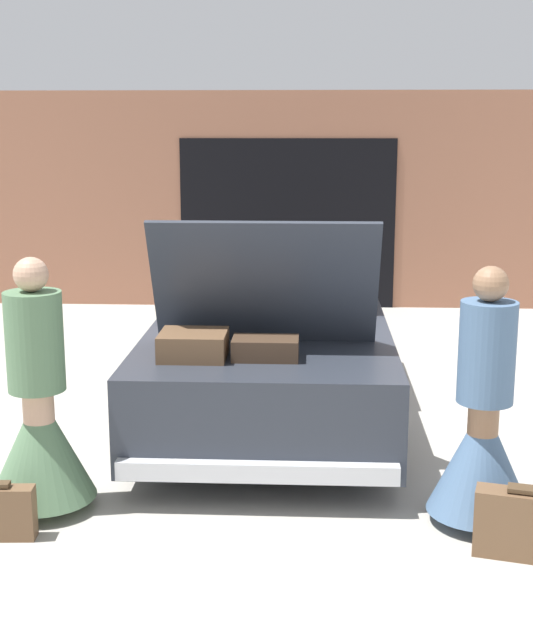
% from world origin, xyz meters
% --- Properties ---
extents(ground_plane, '(40.00, 40.00, 0.00)m').
position_xyz_m(ground_plane, '(0.00, 0.00, 0.00)').
color(ground_plane, '#ADA89E').
extents(garage_wall_back, '(12.00, 0.14, 2.80)m').
position_xyz_m(garage_wall_back, '(0.00, 4.03, 1.39)').
color(garage_wall_back, '#9E664C').
rests_on(garage_wall_back, ground_plane).
extents(car, '(1.90, 4.99, 1.76)m').
position_xyz_m(car, '(-0.00, 0.01, 0.58)').
color(car, '#2D333D').
rests_on(car, ground_plane).
extents(person_left, '(0.67, 0.67, 1.61)m').
position_xyz_m(person_left, '(-1.36, -2.47, 0.57)').
color(person_left, tan).
rests_on(person_left, ground_plane).
extents(person_right, '(0.64, 0.64, 1.59)m').
position_xyz_m(person_right, '(1.36, -2.54, 0.56)').
color(person_right, '#997051').
rests_on(person_right, ground_plane).
extents(suitcase_beside_right_person, '(0.55, 0.29, 0.42)m').
position_xyz_m(suitcase_beside_right_person, '(1.52, -2.98, 0.20)').
color(suitcase_beside_right_person, brown).
rests_on(suitcase_beside_right_person, ground_plane).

